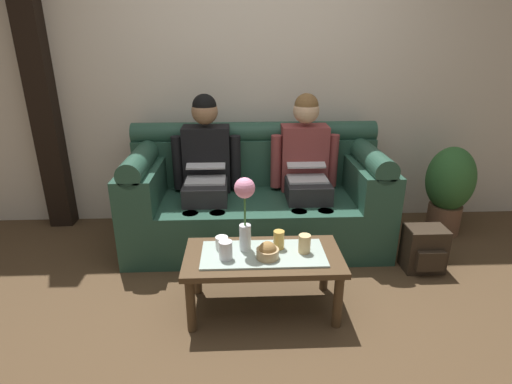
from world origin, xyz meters
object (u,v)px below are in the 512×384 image
at_px(coffee_table, 263,262).
at_px(cup_far_left, 304,244).
at_px(person_left, 206,166).
at_px(cup_far_center, 279,240).
at_px(potted_plant, 449,187).
at_px(flower_vase, 245,204).
at_px(snack_bowl, 268,252).
at_px(person_right, 306,165).
at_px(backpack_right, 424,250).
at_px(couch, 256,198).
at_px(cup_near_left, 226,250).
at_px(cup_near_right, 222,243).

xyz_separation_m(coffee_table, cup_far_left, (0.25, 0.00, 0.12)).
xyz_separation_m(person_left, cup_far_center, (0.50, -0.91, -0.20)).
distance_m(coffee_table, potted_plant, 1.96).
height_order(person_left, potted_plant, person_left).
height_order(flower_vase, snack_bowl, flower_vase).
bearing_deg(cup_far_center, potted_plant, 31.57).
xyz_separation_m(person_left, cup_far_left, (0.66, -0.96, -0.20)).
height_order(person_right, backpack_right, person_right).
relative_size(flower_vase, cup_far_left, 4.08).
bearing_deg(couch, cup_near_left, -102.42).
bearing_deg(person_right, snack_bowl, -110.48).
relative_size(cup_near_right, potted_plant, 0.10).
relative_size(snack_bowl, cup_near_right, 1.64).
height_order(cup_near_left, backpack_right, cup_near_left).
relative_size(person_right, flower_vase, 2.61).
relative_size(coffee_table, flower_vase, 2.06).
bearing_deg(potted_plant, snack_bowl, -146.73).
relative_size(cup_near_right, cup_far_center, 0.70).
height_order(flower_vase, cup_far_left, flower_vase).
height_order(cup_near_right, cup_far_left, cup_far_left).
bearing_deg(cup_far_left, snack_bowl, -165.52).
distance_m(couch, cup_near_right, 0.94).
height_order(person_right, flower_vase, person_right).
bearing_deg(couch, person_right, -0.41).
bearing_deg(cup_near_right, coffee_table, -14.10).
distance_m(snack_bowl, backpack_right, 1.32).
relative_size(flower_vase, potted_plant, 0.60).
xyz_separation_m(cup_near_left, cup_far_left, (0.48, 0.06, 0.00)).
distance_m(person_left, cup_far_center, 1.06).
relative_size(person_right, potted_plant, 1.57).
bearing_deg(coffee_table, cup_far_left, 0.03).
bearing_deg(person_left, potted_plant, 1.56).
height_order(person_left, snack_bowl, person_left).
bearing_deg(potted_plant, cup_far_center, -148.43).
relative_size(flower_vase, backpack_right, 1.39).
bearing_deg(person_left, couch, 0.42).
xyz_separation_m(person_right, snack_bowl, (-0.38, -1.02, -0.22)).
xyz_separation_m(coffee_table, snack_bowl, (0.02, -0.06, 0.10)).
relative_size(person_right, cup_near_left, 10.70).
bearing_deg(backpack_right, cup_far_left, -156.93).
distance_m(person_right, cup_far_center, 0.98).
height_order(person_right, coffee_table, person_right).
xyz_separation_m(person_left, coffee_table, (0.40, -0.96, -0.32)).
bearing_deg(couch, potted_plant, 1.84).
relative_size(person_left, potted_plant, 1.57).
height_order(coffee_table, snack_bowl, snack_bowl).
relative_size(cup_far_center, backpack_right, 0.35).
xyz_separation_m(person_right, flower_vase, (-0.51, -0.91, 0.05)).
distance_m(couch, snack_bowl, 1.03).
distance_m(snack_bowl, cup_near_right, 0.30).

